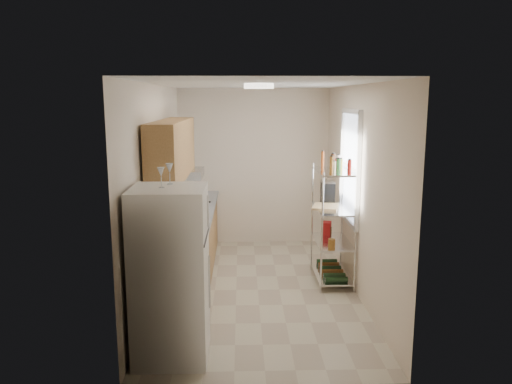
% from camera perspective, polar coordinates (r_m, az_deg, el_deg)
% --- Properties ---
extents(room, '(2.52, 4.42, 2.62)m').
position_cam_1_polar(room, '(6.20, 0.22, 0.13)').
color(room, beige).
rests_on(room, ground).
extents(counter_run, '(0.63, 3.51, 0.90)m').
position_cam_1_polar(counter_run, '(6.86, -7.65, -6.21)').
color(counter_run, '#B5844D').
rests_on(counter_run, ground).
extents(upper_cabinets, '(0.33, 2.20, 0.72)m').
position_cam_1_polar(upper_cabinets, '(6.28, -9.51, 4.82)').
color(upper_cabinets, '#B5844D').
rests_on(upper_cabinets, room).
extents(range_hood, '(0.50, 0.60, 0.12)m').
position_cam_1_polar(range_hood, '(7.12, -8.11, 2.12)').
color(range_hood, '#B7BABC').
rests_on(range_hood, room).
extents(window, '(0.06, 1.00, 1.46)m').
position_cam_1_polar(window, '(6.66, 10.72, 2.85)').
color(window, white).
rests_on(window, room).
extents(bakers_rack, '(0.45, 0.90, 1.73)m').
position_cam_1_polar(bakers_rack, '(6.64, 8.84, -0.99)').
color(bakers_rack, silver).
rests_on(bakers_rack, ground).
extents(ceiling_dome, '(0.34, 0.34, 0.05)m').
position_cam_1_polar(ceiling_dome, '(5.80, 0.33, 12.01)').
color(ceiling_dome, white).
rests_on(ceiling_dome, room).
extents(refrigerator, '(0.68, 0.68, 1.64)m').
position_cam_1_polar(refrigerator, '(4.77, -9.73, -9.23)').
color(refrigerator, white).
rests_on(refrigerator, ground).
extents(wine_glass_a, '(0.07, 0.07, 0.19)m').
position_cam_1_polar(wine_glass_a, '(4.54, -10.78, 1.62)').
color(wine_glass_a, silver).
rests_on(wine_glass_a, refrigerator).
extents(wine_glass_b, '(0.07, 0.07, 0.20)m').
position_cam_1_polar(wine_glass_b, '(4.72, -9.84, 2.05)').
color(wine_glass_b, silver).
rests_on(wine_glass_b, refrigerator).
extents(rice_cooker, '(0.26, 0.26, 0.21)m').
position_cam_1_polar(rice_cooker, '(6.43, -8.75, -2.30)').
color(rice_cooker, white).
rests_on(rice_cooker, counter_run).
extents(frying_pan_large, '(0.29, 0.29, 0.04)m').
position_cam_1_polar(frying_pan_large, '(7.05, -7.89, -1.83)').
color(frying_pan_large, black).
rests_on(frying_pan_large, counter_run).
extents(frying_pan_small, '(0.22, 0.22, 0.04)m').
position_cam_1_polar(frying_pan_small, '(7.46, -7.20, -1.13)').
color(frying_pan_small, black).
rests_on(frying_pan_small, counter_run).
extents(cutting_board, '(0.41, 0.47, 0.03)m').
position_cam_1_polar(cutting_board, '(6.66, 7.95, -1.66)').
color(cutting_board, tan).
rests_on(cutting_board, bakers_rack).
extents(espresso_machine, '(0.19, 0.27, 0.31)m').
position_cam_1_polar(espresso_machine, '(6.94, 8.18, 0.02)').
color(espresso_machine, black).
rests_on(espresso_machine, bakers_rack).
extents(storage_bag, '(0.15, 0.18, 0.18)m').
position_cam_1_polar(storage_bag, '(7.06, 8.09, -4.10)').
color(storage_bag, maroon).
rests_on(storage_bag, bakers_rack).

